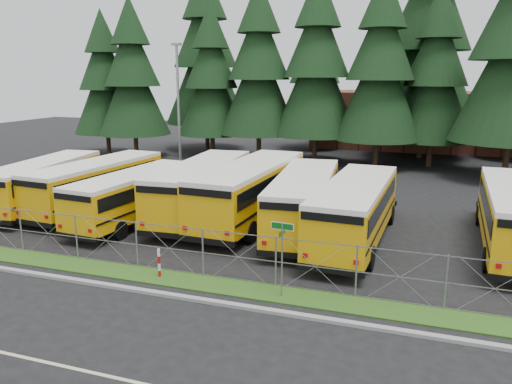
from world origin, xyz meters
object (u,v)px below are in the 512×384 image
at_px(street_sign, 282,244).
at_px(striped_bollard, 159,263).
at_px(bus_3, 204,189).
at_px(bus_4, 253,192).
at_px(bus_6, 356,212).
at_px(bus_1, 102,185).
at_px(bus_5, 305,202).
at_px(bus_2, 138,197).
at_px(bus_0, 47,184).
at_px(light_standard, 178,106).

relative_size(street_sign, striped_bollard, 2.34).
distance_m(bus_3, striped_bollard, 8.94).
relative_size(bus_4, striped_bollard, 10.21).
relative_size(bus_3, bus_6, 1.03).
bearing_deg(bus_3, bus_4, -3.42).
xyz_separation_m(bus_1, bus_3, (6.33, 0.68, 0.09)).
bearing_deg(bus_5, street_sign, -88.14).
relative_size(bus_2, bus_3, 0.88).
bearing_deg(striped_bollard, bus_4, 84.02).
height_order(bus_0, bus_2, bus_0).
xyz_separation_m(bus_4, bus_5, (3.09, -0.82, -0.10)).
xyz_separation_m(bus_3, bus_5, (5.99, -0.81, -0.05)).
height_order(bus_2, light_standard, light_standard).
xyz_separation_m(bus_5, striped_bollard, (-4.00, -7.85, -0.90)).
distance_m(bus_6, street_sign, 7.20).
relative_size(bus_0, bus_5, 0.95).
bearing_deg(bus_2, bus_6, 6.16).
bearing_deg(bus_0, light_standard, 67.41).
relative_size(bus_5, street_sign, 4.08).
height_order(bus_2, street_sign, street_sign).
relative_size(bus_0, striped_bollard, 9.09).
xyz_separation_m(bus_6, light_standard, (-15.41, 11.85, 4.00)).
bearing_deg(light_standard, bus_4, -46.21).
bearing_deg(bus_6, bus_0, -179.16).
xyz_separation_m(bus_3, bus_6, (8.72, -1.83, -0.05)).
distance_m(bus_2, light_standard, 13.27).
distance_m(bus_1, bus_5, 12.33).
bearing_deg(street_sign, striped_bollard, 178.32).
bearing_deg(bus_6, light_standard, 144.99).
distance_m(bus_6, light_standard, 19.84).
bearing_deg(bus_5, bus_1, 173.67).
height_order(bus_1, bus_2, bus_1).
distance_m(bus_0, bus_5, 15.75).
height_order(bus_2, bus_6, bus_6).
xyz_separation_m(bus_0, light_standard, (3.06, 11.30, 4.07)).
distance_m(bus_4, striped_bollard, 8.78).
bearing_deg(bus_1, bus_6, 0.67).
xyz_separation_m(bus_0, bus_4, (12.66, 1.29, 0.18)).
bearing_deg(light_standard, striped_bollard, -65.06).
height_order(bus_2, bus_4, bus_4).
height_order(bus_0, striped_bollard, bus_0).
relative_size(bus_6, street_sign, 4.08).
height_order(bus_4, bus_5, bus_4).
distance_m(bus_2, striped_bollard, 8.33).
height_order(bus_0, bus_5, bus_5).
bearing_deg(bus_2, bus_0, 178.65).
xyz_separation_m(bus_5, bus_6, (2.72, -1.01, 0.00)).
distance_m(bus_1, street_sign, 15.68).
bearing_deg(light_standard, bus_6, -37.56).
height_order(bus_1, bus_4, bus_4).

